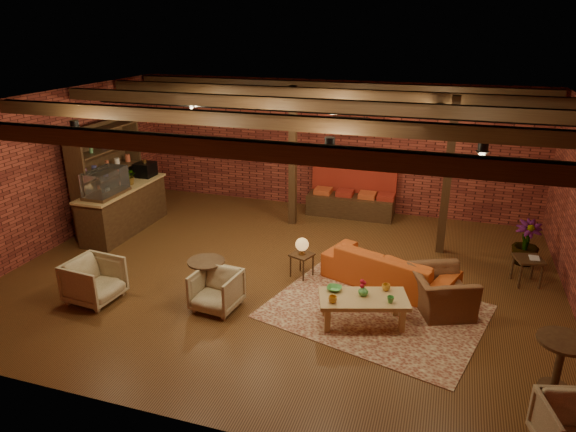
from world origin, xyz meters
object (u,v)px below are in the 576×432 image
(round_table_right, at_px, (560,356))
(side_table_book, at_px, (529,260))
(plant_tall, at_px, (534,199))
(armchair_b, at_px, (216,289))
(coffee_table, at_px, (362,300))
(armchair_far, at_px, (576,428))
(round_table_left, at_px, (207,272))
(sofa, at_px, (389,268))
(armchair_right, at_px, (441,285))
(armchair_a, at_px, (94,279))
(side_table_lamp, at_px, (302,247))

(round_table_right, bearing_deg, side_table_book, 91.02)
(plant_tall, bearing_deg, armchair_b, -146.00)
(round_table_right, bearing_deg, coffee_table, 163.50)
(side_table_book, xyz_separation_m, armchair_far, (0.05, -4.15, -0.11))
(coffee_table, distance_m, round_table_left, 2.72)
(armchair_b, xyz_separation_m, round_table_right, (5.04, -0.51, 0.14))
(sofa, xyz_separation_m, armchair_right, (0.91, -0.59, 0.11))
(plant_tall, bearing_deg, round_table_right, -90.00)
(armchair_b, xyz_separation_m, armchair_far, (5.04, -1.65, 0.00))
(armchair_b, bearing_deg, round_table_left, 139.76)
(round_table_left, distance_m, side_table_book, 5.75)
(armchair_far, bearing_deg, round_table_right, 75.04)
(sofa, relative_size, round_table_left, 3.54)
(round_table_right, bearing_deg, sofa, 138.06)
(sofa, xyz_separation_m, plant_tall, (2.42, 1.73, 1.00))
(round_table_left, distance_m, round_table_right, 5.45)
(coffee_table, bearing_deg, armchair_a, -171.46)
(coffee_table, distance_m, side_table_book, 3.43)
(coffee_table, xyz_separation_m, armchair_b, (-2.37, -0.28, -0.05))
(round_table_left, bearing_deg, plant_tall, 29.51)
(coffee_table, xyz_separation_m, side_table_lamp, (-1.35, 1.25, 0.17))
(sofa, distance_m, armchair_b, 3.11)
(sofa, height_order, armchair_a, armchair_a)
(armchair_b, bearing_deg, armchair_far, -12.44)
(side_table_book, relative_size, round_table_right, 0.76)
(coffee_table, height_order, side_table_lamp, side_table_lamp)
(round_table_right, distance_m, plant_tall, 4.00)
(sofa, distance_m, armchair_right, 1.09)
(sofa, height_order, armchair_far, armchair_far)
(armchair_a, relative_size, armchair_right, 0.78)
(armchair_right, bearing_deg, sofa, 34.31)
(armchair_right, xyz_separation_m, round_table_right, (1.52, -1.59, 0.05))
(round_table_left, height_order, round_table_right, round_table_right)
(armchair_right, bearing_deg, side_table_lamp, 57.05)
(coffee_table, distance_m, round_table_right, 2.79)
(armchair_a, bearing_deg, armchair_b, -74.40)
(round_table_right, bearing_deg, side_table_lamp, 153.04)
(round_table_left, height_order, armchair_far, armchair_far)
(coffee_table, relative_size, side_table_lamp, 1.95)
(side_table_lamp, xyz_separation_m, armchair_far, (4.02, -3.19, -0.22))
(sofa, height_order, armchair_right, armchair_right)
(armchair_a, distance_m, plant_tall, 8.13)
(armchair_far, bearing_deg, side_table_lamp, 126.65)
(armchair_b, distance_m, plant_tall, 6.16)
(side_table_lamp, xyz_separation_m, armchair_right, (2.51, -0.46, -0.13))
(round_table_left, bearing_deg, side_table_book, 21.96)
(coffee_table, height_order, armchair_a, armchair_a)
(coffee_table, height_order, armchair_far, armchair_far)
(armchair_right, distance_m, side_table_book, 2.04)
(sofa, xyz_separation_m, side_table_lamp, (-1.60, -0.13, 0.25))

